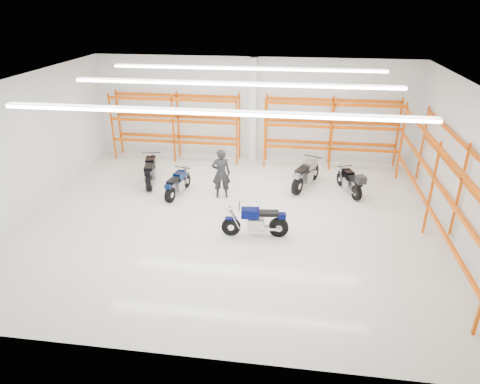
# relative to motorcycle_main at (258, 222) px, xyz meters

# --- Properties ---
(ground) EXTENTS (14.00, 14.00, 0.00)m
(ground) POSITION_rel_motorcycle_main_xyz_m (-0.94, 0.90, -0.48)
(ground) COLOR beige
(ground) RESTS_ON ground
(room_shell) EXTENTS (14.02, 12.02, 4.51)m
(room_shell) POSITION_rel_motorcycle_main_xyz_m (-0.94, 0.92, 2.80)
(room_shell) COLOR silver
(room_shell) RESTS_ON ground
(motorcycle_main) EXTENTS (2.08, 0.69, 1.02)m
(motorcycle_main) POSITION_rel_motorcycle_main_xyz_m (0.00, 0.00, 0.00)
(motorcycle_main) COLOR black
(motorcycle_main) RESTS_ON ground
(motorcycle_back_a) EXTENTS (0.81, 2.20, 1.09)m
(motorcycle_back_a) POSITION_rel_motorcycle_main_xyz_m (-4.61, 3.45, 0.03)
(motorcycle_back_a) COLOR black
(motorcycle_back_a) RESTS_ON ground
(motorcycle_back_b) EXTENTS (0.72, 1.91, 0.94)m
(motorcycle_back_b) POSITION_rel_motorcycle_main_xyz_m (-3.27, 2.51, -0.04)
(motorcycle_back_b) COLOR black
(motorcycle_back_b) RESTS_ON ground
(motorcycle_back_c) EXTENTS (1.12, 2.13, 1.11)m
(motorcycle_back_c) POSITION_rel_motorcycle_main_xyz_m (1.43, 3.89, 0.04)
(motorcycle_back_c) COLOR black
(motorcycle_back_c) RESTS_ON ground
(motorcycle_back_d) EXTENTS (0.96, 1.89, 1.00)m
(motorcycle_back_d) POSITION_rel_motorcycle_main_xyz_m (3.12, 3.52, 0.00)
(motorcycle_back_d) COLOR black
(motorcycle_back_d) RESTS_ON ground
(standing_man) EXTENTS (0.74, 0.54, 1.87)m
(standing_man) POSITION_rel_motorcycle_main_xyz_m (-1.62, 2.62, 0.46)
(standing_man) COLOR black
(standing_man) RESTS_ON ground
(structural_column) EXTENTS (0.32, 0.32, 4.50)m
(structural_column) POSITION_rel_motorcycle_main_xyz_m (-0.94, 6.72, 1.77)
(structural_column) COLOR white
(structural_column) RESTS_ON ground
(pallet_racking_back_left) EXTENTS (5.67, 0.87, 3.00)m
(pallet_racking_back_left) POSITION_rel_motorcycle_main_xyz_m (-4.34, 6.38, 1.31)
(pallet_racking_back_left) COLOR #D55E09
(pallet_racking_back_left) RESTS_ON ground
(pallet_racking_back_right) EXTENTS (5.67, 0.87, 3.00)m
(pallet_racking_back_right) POSITION_rel_motorcycle_main_xyz_m (2.46, 6.38, 1.31)
(pallet_racking_back_right) COLOR #D55E09
(pallet_racking_back_right) RESTS_ON ground
(pallet_racking_side) EXTENTS (0.87, 9.07, 3.00)m
(pallet_racking_side) POSITION_rel_motorcycle_main_xyz_m (5.54, 0.90, 1.34)
(pallet_racking_side) COLOR #D55E09
(pallet_racking_side) RESTS_ON ground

